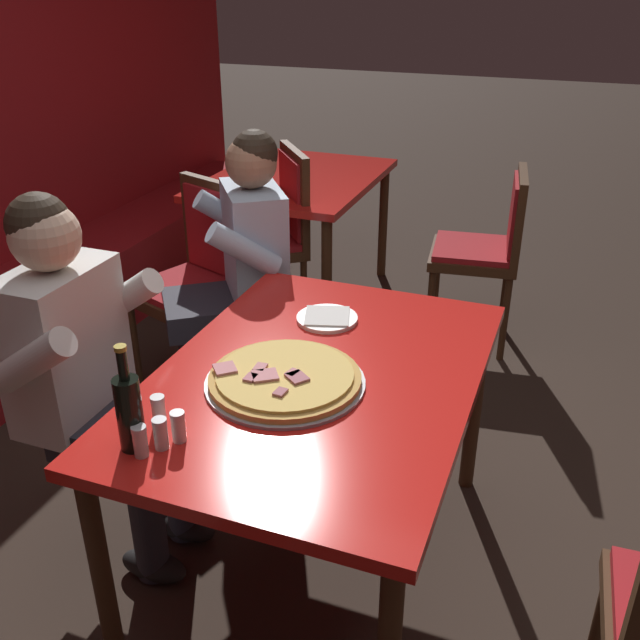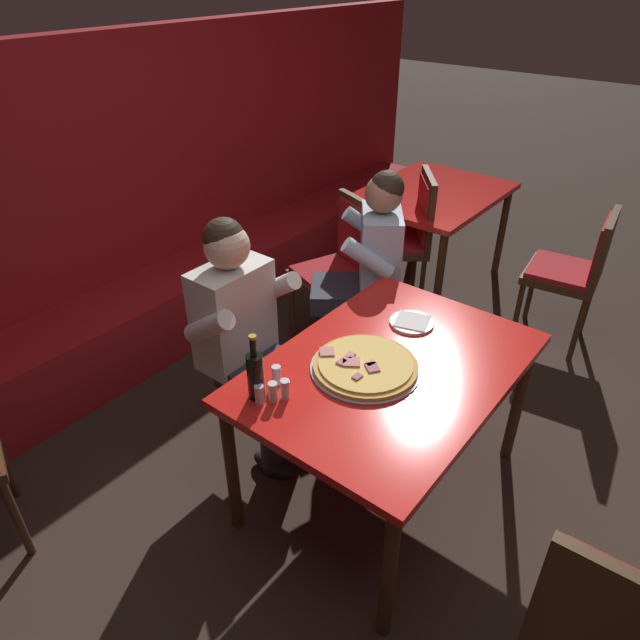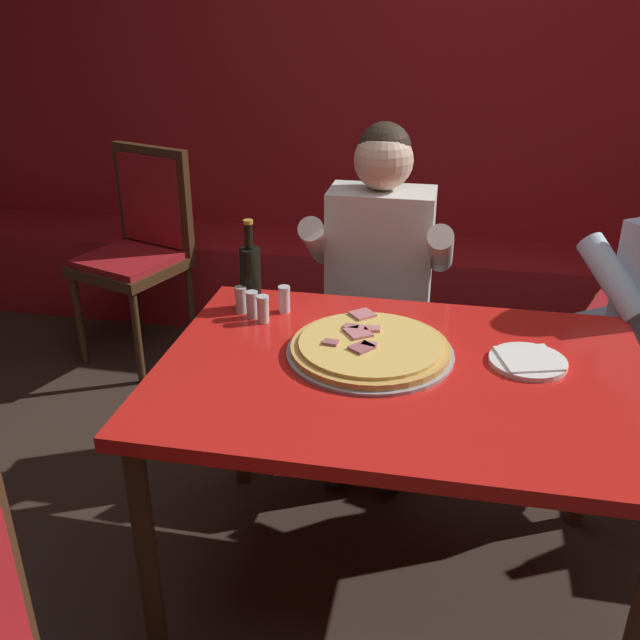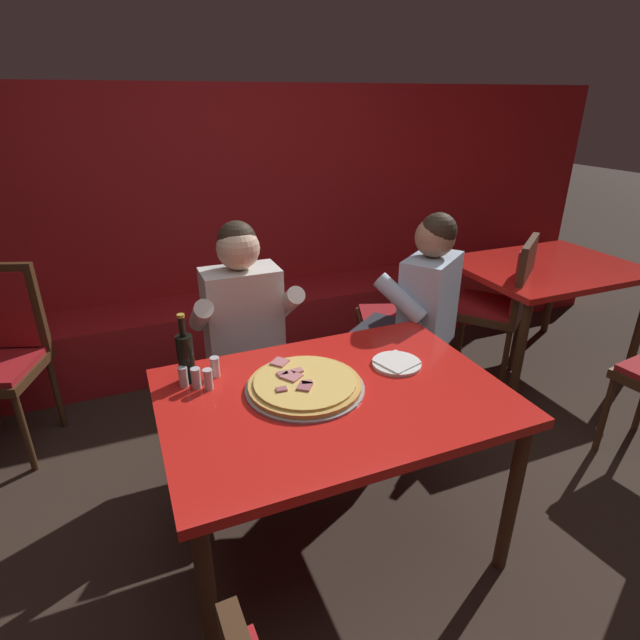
{
  "view_description": "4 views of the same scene",
  "coord_description": "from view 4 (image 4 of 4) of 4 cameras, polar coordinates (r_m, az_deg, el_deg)",
  "views": [
    {
      "loc": [
        -1.71,
        -0.65,
        1.86
      ],
      "look_at": [
        0.14,
        0.05,
        0.87
      ],
      "focal_mm": 40.0,
      "sensor_mm": 36.0,
      "label": 1
    },
    {
      "loc": [
        -1.72,
        -0.97,
        2.24
      ],
      "look_at": [
        -0.09,
        0.32,
        0.91
      ],
      "focal_mm": 32.0,
      "sensor_mm": 36.0,
      "label": 2
    },
    {
      "loc": [
        0.11,
        -1.69,
        1.7
      ],
      "look_at": [
        -0.23,
        0.01,
        0.88
      ],
      "focal_mm": 40.0,
      "sensor_mm": 36.0,
      "label": 3
    },
    {
      "loc": [
        -0.68,
        -1.5,
        1.81
      ],
      "look_at": [
        0.07,
        0.32,
        0.93
      ],
      "focal_mm": 28.0,
      "sensor_mm": 36.0,
      "label": 4
    }
  ],
  "objects": [
    {
      "name": "ground_plane",
      "position": [
        2.45,
        1.36,
        -23.51
      ],
      "size": [
        24.0,
        24.0,
        0.0
      ],
      "primitive_type": "plane",
      "color": "#33261E"
    },
    {
      "name": "booth_wall_panel",
      "position": [
        3.84,
        -11.94,
        10.74
      ],
      "size": [
        6.8,
        0.16,
        1.9
      ],
      "primitive_type": "cube",
      "color": "#A3191E",
      "rests_on": "ground_plane"
    },
    {
      "name": "booth_bench",
      "position": [
        3.78,
        -10.04,
        -0.94
      ],
      "size": [
        6.46,
        0.48,
        0.46
      ],
      "primitive_type": "cube",
      "color": "#A3191E",
      "rests_on": "ground_plane"
    },
    {
      "name": "main_dining_table",
      "position": [
        2.0,
        1.55,
        -10.21
      ],
      "size": [
        1.31,
        0.92,
        0.76
      ],
      "color": "#422816",
      "rests_on": "ground_plane"
    },
    {
      "name": "pizza",
      "position": [
        1.97,
        -1.76,
        -7.41
      ],
      "size": [
        0.47,
        0.47,
        0.05
      ],
      "color": "#9E9EA3",
      "rests_on": "main_dining_table"
    },
    {
      "name": "plate_white_paper",
      "position": [
        2.16,
        8.75,
        -4.9
      ],
      "size": [
        0.21,
        0.21,
        0.02
      ],
      "color": "white",
      "rests_on": "main_dining_table"
    },
    {
      "name": "beer_bottle",
      "position": [
        2.04,
        -15.1,
        -4.04
      ],
      "size": [
        0.07,
        0.07,
        0.29
      ],
      "color": "black",
      "rests_on": "main_dining_table"
    },
    {
      "name": "shaker_red_pepper_flakes",
      "position": [
        2.04,
        -15.35,
        -6.38
      ],
      "size": [
        0.04,
        0.04,
        0.09
      ],
      "color": "silver",
      "rests_on": "main_dining_table"
    },
    {
      "name": "shaker_black_pepper",
      "position": [
        2.08,
        -11.89,
        -5.36
      ],
      "size": [
        0.04,
        0.04,
        0.09
      ],
      "color": "silver",
      "rests_on": "main_dining_table"
    },
    {
      "name": "shaker_oregano",
      "position": [
        2.0,
        -12.65,
        -6.72
      ],
      "size": [
        0.04,
        0.04,
        0.09
      ],
      "color": "silver",
      "rests_on": "main_dining_table"
    },
    {
      "name": "shaker_parmesan",
      "position": [
        2.02,
        -13.96,
        -6.57
      ],
      "size": [
        0.04,
        0.04,
        0.09
      ],
      "color": "silver",
      "rests_on": "main_dining_table"
    },
    {
      "name": "diner_seated_blue_shirt",
      "position": [
        2.53,
        -8.22,
        -1.99
      ],
      "size": [
        0.53,
        0.53,
        1.27
      ],
      "color": "black",
      "rests_on": "ground_plane"
    },
    {
      "name": "dining_chair_far_left",
      "position": [
        3.5,
        20.0,
        2.23
      ],
      "size": [
        0.62,
        0.62,
        1.0
      ],
      "color": "#422816",
      "rests_on": "ground_plane"
    },
    {
      "name": "dining_chair_side_aisle",
      "position": [
        3.15,
        9.92,
        1.04
      ],
      "size": [
        0.57,
        0.57,
        0.99
      ],
      "color": "#422816",
      "rests_on": "ground_plane"
    },
    {
      "name": "diner_standing_companion",
      "position": [
        2.85,
        10.61,
        0.93
      ],
      "size": [
        0.63,
        0.64,
        1.27
      ],
      "color": "black",
      "rests_on": "ground_plane"
    },
    {
      "name": "background_dining_table",
      "position": [
        3.78,
        24.42,
        4.49
      ],
      "size": [
        1.17,
        0.9,
        0.76
      ],
      "color": "#422816",
      "rests_on": "ground_plane"
    }
  ]
}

